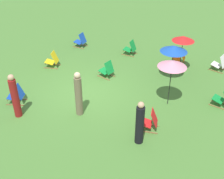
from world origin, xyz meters
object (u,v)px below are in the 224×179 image
(deckchair_7, at_px, (180,57))
(umbrella_0, at_px, (183,39))
(deckchair_8, at_px, (222,98))
(person_1, at_px, (140,124))
(deckchair_2, at_px, (17,95))
(deckchair_5, at_px, (52,60))
(deckchair_1, at_px, (81,41))
(deckchair_4, at_px, (150,121))
(deckchair_6, at_px, (130,48))
(deckchair_3, at_px, (220,64))
(deckchair_0, at_px, (107,70))
(person_2, at_px, (15,97))
(person_0, at_px, (79,94))
(umbrella_1, at_px, (174,49))
(umbrella_2, at_px, (172,64))

(deckchair_7, distance_m, umbrella_0, 1.63)
(deckchair_8, bearing_deg, person_1, -23.21)
(deckchair_2, xyz_separation_m, deckchair_5, (-3.35, -0.35, 0.00))
(deckchair_1, height_order, deckchair_4, same)
(deckchair_4, height_order, deckchair_6, same)
(deckchair_3, bearing_deg, deckchair_0, -45.09)
(deckchair_0, relative_size, deckchair_7, 1.03)
(deckchair_5, xyz_separation_m, deckchair_7, (-2.76, 5.97, 0.00))
(deckchair_2, bearing_deg, deckchair_5, 168.63)
(umbrella_0, height_order, person_2, umbrella_0)
(deckchair_8, bearing_deg, deckchair_2, -56.19)
(person_0, distance_m, person_1, 2.77)
(umbrella_1, bearing_deg, person_2, -43.74)
(deckchair_4, distance_m, person_2, 5.18)
(umbrella_1, bearing_deg, umbrella_0, 163.67)
(deckchair_3, relative_size, umbrella_0, 0.46)
(person_0, bearing_deg, umbrella_1, -10.07)
(deckchair_1, relative_size, deckchair_5, 0.98)
(deckchair_3, relative_size, deckchair_8, 1.02)
(deckchair_3, xyz_separation_m, umbrella_2, (3.86, -1.73, 1.50))
(umbrella_2, distance_m, person_0, 3.81)
(deckchair_8, height_order, umbrella_0, umbrella_0)
(deckchair_2, xyz_separation_m, person_1, (0.42, 5.46, 0.44))
(deckchair_3, distance_m, person_0, 7.60)
(deckchair_8, height_order, person_2, person_2)
(umbrella_1, bearing_deg, deckchair_8, 58.77)
(deckchair_1, relative_size, umbrella_1, 0.49)
(umbrella_2, bearing_deg, deckchair_6, -142.79)
(deckchair_8, bearing_deg, deckchair_3, -160.14)
(deckchair_2, xyz_separation_m, deckchair_3, (-6.13, 7.61, 0.00))
(deckchair_2, xyz_separation_m, person_0, (-0.29, 2.78, 0.54))
(deckchair_4, relative_size, umbrella_1, 0.49)
(person_1, bearing_deg, deckchair_8, -156.83)
(deckchair_0, xyz_separation_m, deckchair_3, (-2.70, 4.97, 0.00))
(deckchair_6, relative_size, umbrella_0, 0.44)
(umbrella_1, bearing_deg, person_1, -0.88)
(umbrella_0, distance_m, umbrella_1, 0.91)
(deckchair_5, xyz_separation_m, deckchair_8, (0.40, 8.31, 0.00))
(deckchair_2, height_order, deckchair_5, same)
(deckchair_5, distance_m, person_2, 4.22)
(person_0, bearing_deg, person_1, -81.11)
(deckchair_1, xyz_separation_m, person_1, (6.57, 5.63, 0.44))
(deckchair_3, distance_m, deckchair_8, 3.19)
(deckchair_7, bearing_deg, person_2, -37.22)
(deckchair_4, xyz_separation_m, umbrella_2, (-1.86, 0.26, 1.50))
(deckchair_5, xyz_separation_m, person_2, (4.08, 0.94, 0.53))
(deckchair_5, bearing_deg, umbrella_1, 87.07)
(deckchair_4, xyz_separation_m, person_0, (0.11, -2.84, 0.54))
(deckchair_5, xyz_separation_m, umbrella_2, (1.09, 6.23, 1.50))
(deckchair_1, distance_m, deckchair_7, 5.80)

